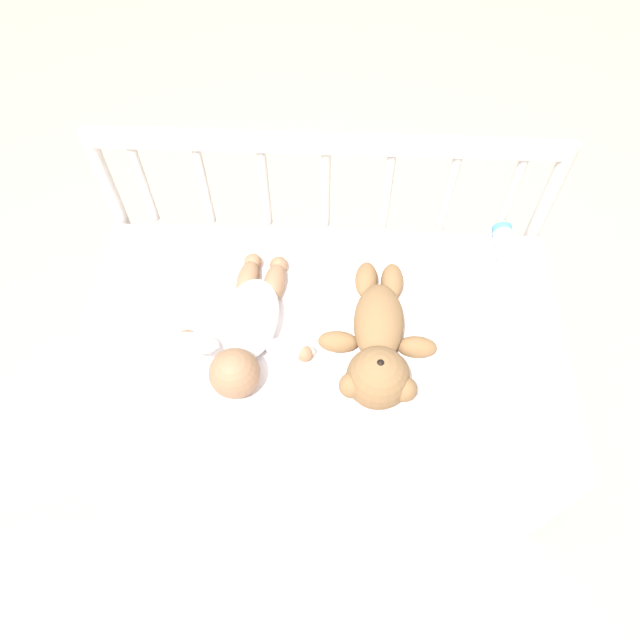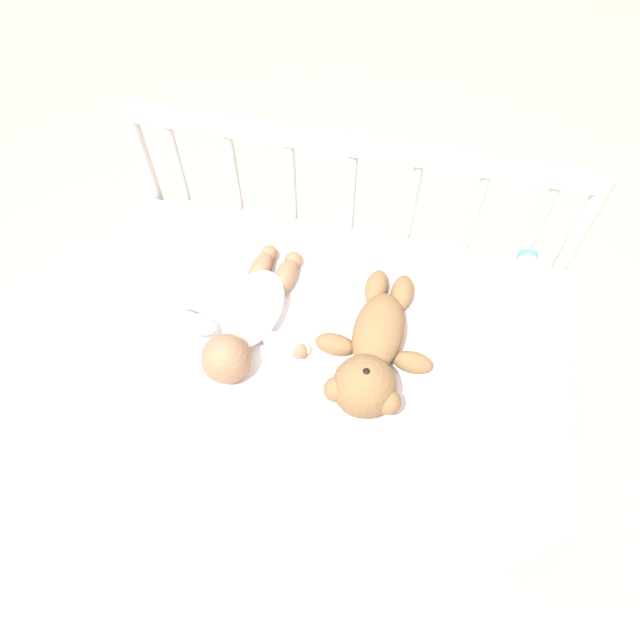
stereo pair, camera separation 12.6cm
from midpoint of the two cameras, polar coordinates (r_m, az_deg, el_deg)
name	(u,v)px [view 1 (the left image)]	position (r m, az deg, el deg)	size (l,w,h in m)	color
ground_plane	(320,417)	(1.73, -2.12, -9.80)	(12.00, 12.00, 0.00)	tan
crib_mattress	(320,381)	(1.52, -2.40, -6.33)	(1.12, 0.65, 0.47)	silver
crib_rail	(326,207)	(1.47, -1.92, 11.09)	(1.12, 0.04, 0.75)	beige
blanket	(313,330)	(1.32, -3.40, -1.22)	(0.80, 0.51, 0.01)	white
teddy_bear	(378,345)	(1.24, 2.95, -2.75)	(0.27, 0.40, 0.14)	olive
baby	(247,328)	(1.29, -10.06, -1.04)	(0.32, 0.40, 0.11)	white
baby_bottle	(504,244)	(1.50, 15.70, 7.14)	(0.05, 0.16, 0.05)	white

